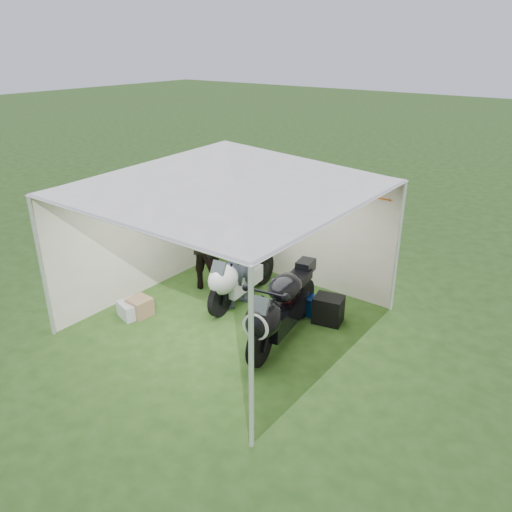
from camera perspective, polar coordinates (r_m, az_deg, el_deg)
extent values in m
plane|color=#254515|center=(8.45, -3.05, -7.40)|extent=(80.00, 80.00, 0.00)
cylinder|color=silver|center=(8.22, -23.28, -1.33)|extent=(0.06, 0.06, 2.30)
cylinder|color=silver|center=(5.46, -0.55, -12.13)|extent=(0.06, 0.06, 2.30)
cylinder|color=silver|center=(10.57, -4.59, 5.88)|extent=(0.06, 0.06, 2.30)
cylinder|color=silver|center=(8.60, 15.89, 0.83)|extent=(0.06, 0.06, 2.30)
cube|color=beige|center=(9.42, 4.61, 3.67)|extent=(4.00, 0.02, 2.30)
cube|color=beige|center=(9.25, -12.78, 2.76)|extent=(0.02, 4.00, 2.30)
cube|color=beige|center=(6.92, 9.60, -4.24)|extent=(0.02, 4.00, 2.30)
pyramid|color=white|center=(7.45, -3.49, 10.39)|extent=(5.66, 5.66, 0.70)
cube|color=#99A5B7|center=(10.14, -3.29, 9.27)|extent=(0.22, 0.02, 0.28)
cube|color=#99A5B7|center=(9.92, -1.72, 8.99)|extent=(0.22, 0.02, 0.28)
cube|color=#99A5B7|center=(9.72, -0.09, 8.68)|extent=(0.22, 0.01, 0.28)
cube|color=#99A5B7|center=(9.52, 1.61, 8.35)|extent=(0.22, 0.01, 0.28)
cube|color=#99A5B7|center=(10.22, -3.25, 7.64)|extent=(0.22, 0.02, 0.28)
cube|color=#99A5B7|center=(10.00, -1.70, 7.32)|extent=(0.22, 0.01, 0.28)
cube|color=#99A5B7|center=(9.80, -0.09, 6.98)|extent=(0.22, 0.02, 0.28)
cube|color=#99A5B7|center=(9.60, 1.59, 6.63)|extent=(0.22, 0.01, 0.28)
cylinder|color=#D8590C|center=(9.06, 5.75, 8.12)|extent=(3.20, 0.02, 0.02)
cylinder|color=black|center=(8.47, -4.11, -4.95)|extent=(0.17, 0.62, 0.61)
cylinder|color=black|center=(9.55, 0.75, -1.43)|extent=(0.22, 0.63, 0.61)
cube|color=white|center=(8.93, -1.71, -2.74)|extent=(0.45, 1.01, 0.31)
ellipsoid|color=white|center=(8.40, -3.78, -2.69)|extent=(0.53, 0.66, 0.51)
ellipsoid|color=white|center=(8.83, -1.39, -0.10)|extent=(0.52, 0.68, 0.36)
cube|color=black|center=(9.18, -0.04, 0.42)|extent=(0.33, 0.64, 0.14)
cube|color=white|center=(9.42, 1.01, 1.58)|extent=(0.26, 0.33, 0.18)
cube|color=black|center=(9.17, -0.36, -0.79)|extent=(0.16, 0.57, 0.10)
cube|color=#3F474C|center=(8.19, -4.31, -1.35)|extent=(0.26, 0.17, 0.22)
cylinder|color=black|center=(7.24, 0.44, -10.04)|extent=(0.22, 0.68, 0.67)
cylinder|color=black|center=(8.46, 5.30, -4.82)|extent=(0.27, 0.69, 0.67)
cube|color=black|center=(7.74, 2.91, -6.85)|extent=(0.55, 1.11, 0.33)
ellipsoid|color=black|center=(7.13, 0.86, -7.21)|extent=(0.60, 0.74, 0.56)
ellipsoid|color=black|center=(7.62, 3.34, -3.57)|extent=(0.60, 0.76, 0.39)
cube|color=black|center=(8.02, 4.65, -2.71)|extent=(0.40, 0.71, 0.16)
cube|color=black|center=(8.29, 5.68, -1.15)|extent=(0.30, 0.37, 0.20)
cube|color=maroon|center=(8.01, 4.29, -4.24)|extent=(0.21, 0.62, 0.11)
cube|color=#3F474C|center=(6.88, 0.37, -5.64)|extent=(0.29, 0.20, 0.24)
cylinder|color=white|center=(6.94, -0.07, -8.13)|extent=(0.40, 0.09, 0.40)
cube|color=#123CAA|center=(8.63, 5.55, -5.50)|extent=(0.48, 0.34, 0.33)
imported|color=black|center=(9.23, -5.58, 2.01)|extent=(1.03, 0.86, 1.94)
imported|color=slate|center=(8.54, -2.28, -0.29)|extent=(0.48, 0.69, 1.78)
cube|color=black|center=(8.38, 8.27, -6.07)|extent=(0.53, 0.46, 0.46)
cube|color=#B1B6BA|center=(8.76, -14.21, -5.96)|extent=(0.46, 0.40, 0.27)
cube|color=#906E4C|center=(8.75, -13.12, -5.69)|extent=(0.37, 0.37, 0.31)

